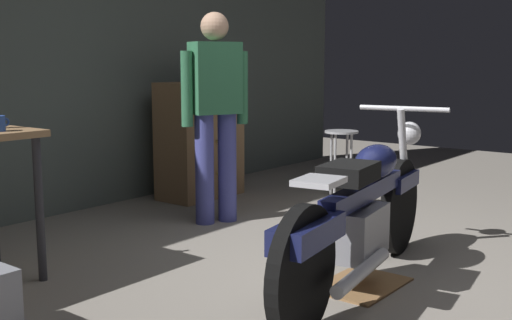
{
  "coord_description": "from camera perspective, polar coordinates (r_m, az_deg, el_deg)",
  "views": [
    {
      "loc": [
        -3.26,
        -1.84,
        1.28
      ],
      "look_at": [
        -0.04,
        0.7,
        0.65
      ],
      "focal_mm": 44.48,
      "sensor_mm": 36.0,
      "label": 1
    }
  ],
  "objects": [
    {
      "name": "shop_stool",
      "position": [
        6.09,
        7.68,
        1.3
      ],
      "size": [
        0.32,
        0.32,
        0.64
      ],
      "color": "#B2B2B7",
      "rests_on": "ground_plane"
    },
    {
      "name": "motorcycle",
      "position": [
        3.66,
        9.52,
        -4.5
      ],
      "size": [
        2.17,
        0.71,
        1.0
      ],
      "rotation": [
        0.0,
        0.0,
        0.16
      ],
      "color": "black",
      "rests_on": "ground_plane"
    },
    {
      "name": "wooden_dresser",
      "position": [
        6.07,
        -5.07,
        1.8
      ],
      "size": [
        0.8,
        0.47,
        1.1
      ],
      "color": "#99724C",
      "rests_on": "ground_plane"
    },
    {
      "name": "person_standing",
      "position": [
        5.04,
        -3.67,
        4.69
      ],
      "size": [
        0.53,
        0.35,
        1.67
      ],
      "rotation": [
        0.0,
        0.0,
        2.73
      ],
      "color": "#464A9A",
      "rests_on": "ground_plane"
    },
    {
      "name": "back_wall",
      "position": [
        5.68,
        -16.9,
        11.1
      ],
      "size": [
        8.0,
        0.12,
        3.1
      ],
      "primitive_type": "cube",
      "color": "#56605B",
      "rests_on": "ground_plane"
    },
    {
      "name": "ground_plane",
      "position": [
        3.96,
        8.5,
        -10.25
      ],
      "size": [
        12.0,
        12.0,
        0.0
      ],
      "primitive_type": "plane",
      "color": "gray"
    },
    {
      "name": "drip_tray",
      "position": [
        3.8,
        9.43,
        -10.99
      ],
      "size": [
        0.56,
        0.4,
        0.01
      ],
      "primitive_type": "cube",
      "color": "olive",
      "rests_on": "ground_plane"
    }
  ]
}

